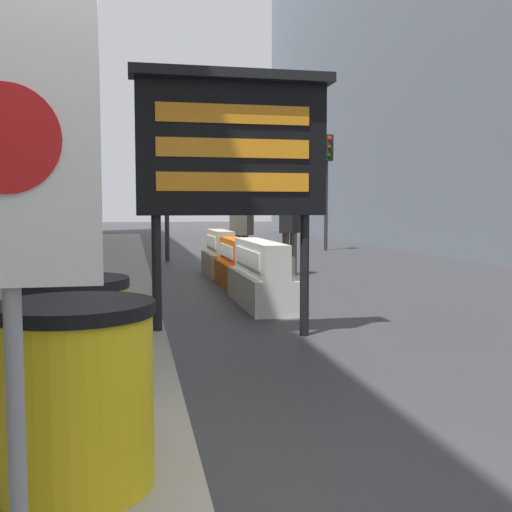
{
  "coord_description": "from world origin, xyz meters",
  "views": [
    {
      "loc": [
        -0.32,
        -2.42,
        1.39
      ],
      "look_at": [
        1.28,
        5.35,
        0.76
      ],
      "focal_mm": 42.0,
      "sensor_mm": 36.0,
      "label": 1
    }
  ],
  "objects_px": {
    "barrel_drum_middle": "(70,348)",
    "traffic_cone_near": "(248,277)",
    "traffic_cone_mid": "(262,285)",
    "jersey_barrier_white": "(260,277)",
    "barrel_drum_foreground": "(77,395)",
    "jersey_barrier_orange_far": "(235,265)",
    "traffic_light_far_side": "(327,167)",
    "jersey_barrier_cream": "(220,255)",
    "pedestrian_passerby": "(290,224)",
    "message_board": "(232,147)",
    "warning_sign": "(7,183)",
    "pedestrian_worker": "(242,226)",
    "traffic_light_near_curb": "(166,144)"
  },
  "relations": [
    {
      "from": "jersey_barrier_white",
      "to": "traffic_cone_near",
      "type": "distance_m",
      "value": 0.53
    },
    {
      "from": "jersey_barrier_cream",
      "to": "pedestrian_passerby",
      "type": "relative_size",
      "value": 0.96
    },
    {
      "from": "message_board",
      "to": "jersey_barrier_white",
      "type": "xyz_separation_m",
      "value": [
        0.75,
        2.13,
        -1.62
      ]
    },
    {
      "from": "barrel_drum_middle",
      "to": "pedestrian_worker",
      "type": "relative_size",
      "value": 0.5
    },
    {
      "from": "traffic_light_far_side",
      "to": "jersey_barrier_orange_far",
      "type": "bearing_deg",
      "value": -118.15
    },
    {
      "from": "message_board",
      "to": "traffic_cone_near",
      "type": "bearing_deg",
      "value": 75.72
    },
    {
      "from": "jersey_barrier_orange_far",
      "to": "traffic_cone_near",
      "type": "bearing_deg",
      "value": -92.58
    },
    {
      "from": "traffic_cone_near",
      "to": "traffic_cone_mid",
      "type": "xyz_separation_m",
      "value": [
        0.12,
        -0.47,
        -0.06
      ]
    },
    {
      "from": "barrel_drum_middle",
      "to": "traffic_cone_near",
      "type": "height_order",
      "value": "barrel_drum_middle"
    },
    {
      "from": "barrel_drum_foreground",
      "to": "pedestrian_passerby",
      "type": "xyz_separation_m",
      "value": [
        3.44,
        9.22,
        0.53
      ]
    },
    {
      "from": "barrel_drum_foreground",
      "to": "traffic_cone_mid",
      "type": "xyz_separation_m",
      "value": [
        2.09,
        5.66,
        -0.26
      ]
    },
    {
      "from": "warning_sign",
      "to": "traffic_light_far_side",
      "type": "height_order",
      "value": "traffic_light_far_side"
    },
    {
      "from": "warning_sign",
      "to": "pedestrian_worker",
      "type": "height_order",
      "value": "warning_sign"
    },
    {
      "from": "barrel_drum_middle",
      "to": "traffic_cone_near",
      "type": "relative_size",
      "value": 1.2
    },
    {
      "from": "traffic_cone_near",
      "to": "pedestrian_worker",
      "type": "xyz_separation_m",
      "value": [
        0.57,
        3.7,
        0.66
      ]
    },
    {
      "from": "barrel_drum_foreground",
      "to": "warning_sign",
      "type": "relative_size",
      "value": 0.43
    },
    {
      "from": "barrel_drum_foreground",
      "to": "warning_sign",
      "type": "bearing_deg",
      "value": -100.5
    },
    {
      "from": "traffic_cone_mid",
      "to": "traffic_light_near_curb",
      "type": "distance_m",
      "value": 8.08
    },
    {
      "from": "traffic_cone_mid",
      "to": "traffic_cone_near",
      "type": "bearing_deg",
      "value": 104.35
    },
    {
      "from": "barrel_drum_foreground",
      "to": "traffic_cone_near",
      "type": "bearing_deg",
      "value": 72.22
    },
    {
      "from": "warning_sign",
      "to": "pedestrian_worker",
      "type": "xyz_separation_m",
      "value": [
        2.67,
        10.54,
        -0.46
      ]
    },
    {
      "from": "barrel_drum_middle",
      "to": "pedestrian_worker",
      "type": "bearing_deg",
      "value": 73.34
    },
    {
      "from": "warning_sign",
      "to": "jersey_barrier_cream",
      "type": "distance_m",
      "value": 10.63
    },
    {
      "from": "barrel_drum_middle",
      "to": "jersey_barrier_cream",
      "type": "xyz_separation_m",
      "value": [
        2.16,
        8.69,
        -0.14
      ]
    },
    {
      "from": "jersey_barrier_orange_far",
      "to": "traffic_cone_mid",
      "type": "relative_size",
      "value": 2.88
    },
    {
      "from": "barrel_drum_foreground",
      "to": "pedestrian_passerby",
      "type": "bearing_deg",
      "value": 69.55
    },
    {
      "from": "barrel_drum_foreground",
      "to": "jersey_barrier_orange_far",
      "type": "bearing_deg",
      "value": 75.22
    },
    {
      "from": "warning_sign",
      "to": "traffic_cone_near",
      "type": "height_order",
      "value": "warning_sign"
    },
    {
      "from": "jersey_barrier_white",
      "to": "jersey_barrier_orange_far",
      "type": "xyz_separation_m",
      "value": [
        0.0,
        2.12,
        -0.03
      ]
    },
    {
      "from": "barrel_drum_foreground",
      "to": "traffic_light_near_curb",
      "type": "height_order",
      "value": "traffic_light_near_curb"
    },
    {
      "from": "jersey_barrier_orange_far",
      "to": "pedestrian_worker",
      "type": "xyz_separation_m",
      "value": [
        0.5,
        2.11,
        0.63
      ]
    },
    {
      "from": "barrel_drum_middle",
      "to": "traffic_cone_near",
      "type": "distance_m",
      "value": 5.59
    },
    {
      "from": "jersey_barrier_white",
      "to": "traffic_light_far_side",
      "type": "height_order",
      "value": "traffic_light_far_side"
    },
    {
      "from": "message_board",
      "to": "traffic_light_far_side",
      "type": "xyz_separation_m",
      "value": [
        5.24,
        12.65,
        0.72
      ]
    },
    {
      "from": "jersey_barrier_white",
      "to": "jersey_barrier_orange_far",
      "type": "distance_m",
      "value": 2.12
    },
    {
      "from": "warning_sign",
      "to": "traffic_light_far_side",
      "type": "relative_size",
      "value": 0.52
    },
    {
      "from": "jersey_barrier_white",
      "to": "traffic_cone_near",
      "type": "height_order",
      "value": "jersey_barrier_white"
    },
    {
      "from": "barrel_drum_foreground",
      "to": "traffic_light_far_side",
      "type": "xyz_separation_m",
      "value": [
        6.53,
        16.13,
        2.2
      ]
    },
    {
      "from": "barrel_drum_middle",
      "to": "message_board",
      "type": "bearing_deg",
      "value": 60.81
    },
    {
      "from": "traffic_light_near_curb",
      "to": "pedestrian_worker",
      "type": "relative_size",
      "value": 2.48
    },
    {
      "from": "message_board",
      "to": "pedestrian_passerby",
      "type": "bearing_deg",
      "value": 69.5
    },
    {
      "from": "barrel_drum_middle",
      "to": "pedestrian_worker",
      "type": "xyz_separation_m",
      "value": [
        2.66,
        8.89,
        0.46
      ]
    },
    {
      "from": "pedestrian_passerby",
      "to": "barrel_drum_foreground",
      "type": "bearing_deg",
      "value": 14.41
    },
    {
      "from": "traffic_cone_mid",
      "to": "jersey_barrier_white",
      "type": "bearing_deg",
      "value": -132.15
    },
    {
      "from": "jersey_barrier_white",
      "to": "jersey_barrier_cream",
      "type": "relative_size",
      "value": 1.25
    },
    {
      "from": "warning_sign",
      "to": "jersey_barrier_orange_far",
      "type": "xyz_separation_m",
      "value": [
        2.17,
        8.43,
        -1.1
      ]
    },
    {
      "from": "traffic_light_near_curb",
      "to": "pedestrian_passerby",
      "type": "distance_m",
      "value": 4.99
    },
    {
      "from": "traffic_cone_mid",
      "to": "pedestrian_worker",
      "type": "xyz_separation_m",
      "value": [
        0.45,
        4.17,
        0.72
      ]
    },
    {
      "from": "jersey_barrier_orange_far",
      "to": "traffic_cone_near",
      "type": "xyz_separation_m",
      "value": [
        -0.07,
        -1.6,
        -0.03
      ]
    },
    {
      "from": "traffic_cone_near",
      "to": "jersey_barrier_cream",
      "type": "bearing_deg",
      "value": 88.83
    }
  ]
}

